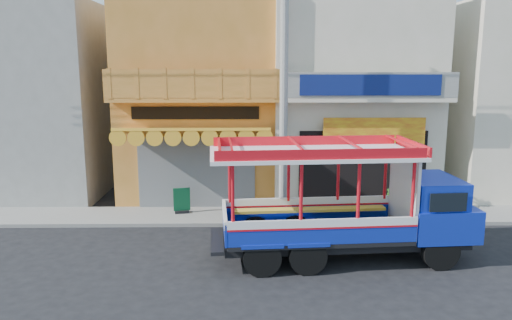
{
  "coord_description": "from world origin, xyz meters",
  "views": [
    {
      "loc": [
        -2.14,
        -12.64,
        5.24
      ],
      "look_at": [
        -1.9,
        2.5,
        2.33
      ],
      "focal_mm": 35.0,
      "sensor_mm": 36.0,
      "label": 1
    }
  ],
  "objects": [
    {
      "name": "shophouse_right",
      "position": [
        2.0,
        7.96,
        4.11
      ],
      "size": [
        6.0,
        6.75,
        8.24
      ],
      "color": "beige",
      "rests_on": "ground"
    },
    {
      "name": "filler_building_left",
      "position": [
        -11.0,
        8.0,
        3.8
      ],
      "size": [
        6.0,
        6.0,
        7.6
      ],
      "primitive_type": "cube",
      "color": "gray",
      "rests_on": "ground"
    },
    {
      "name": "potted_plant_a",
      "position": [
        3.19,
        4.11,
        0.61
      ],
      "size": [
        1.1,
        1.15,
        0.99
      ],
      "primitive_type": "imported",
      "rotation": [
        0.0,
        0.0,
        1.07
      ],
      "color": "#27661D",
      "rests_on": "sidewalk"
    },
    {
      "name": "shophouse_left",
      "position": [
        -4.0,
        7.96,
        4.11
      ],
      "size": [
        6.0,
        7.5,
        8.24
      ],
      "color": "#B47428",
      "rests_on": "ground"
    },
    {
      "name": "ground",
      "position": [
        0.0,
        0.0,
        0.0
      ],
      "size": [
        90.0,
        90.0,
        0.0
      ],
      "primitive_type": "plane",
      "color": "black",
      "rests_on": "ground"
    },
    {
      "name": "utility_pole",
      "position": [
        -0.85,
        3.3,
        5.03
      ],
      "size": [
        28.0,
        0.26,
        9.0
      ],
      "color": "gray",
      "rests_on": "ground"
    },
    {
      "name": "green_sign",
      "position": [
        -4.46,
        4.21,
        0.49
      ],
      "size": [
        0.58,
        0.35,
        0.89
      ],
      "color": "black",
      "rests_on": "sidewalk"
    },
    {
      "name": "potted_plant_b",
      "position": [
        2.82,
        3.52,
        0.67
      ],
      "size": [
        0.77,
        0.76,
        1.09
      ],
      "primitive_type": "imported",
      "rotation": [
        0.0,
        0.0,
        2.41
      ],
      "color": "#27661D",
      "rests_on": "sidewalk"
    },
    {
      "name": "songthaew_truck",
      "position": [
        0.92,
        0.26,
        1.56
      ],
      "size": [
        7.1,
        2.75,
        3.25
      ],
      "color": "black",
      "rests_on": "ground"
    },
    {
      "name": "potted_plant_c",
      "position": [
        5.51,
        4.62,
        0.59
      ],
      "size": [
        0.74,
        0.74,
        0.94
      ],
      "primitive_type": "imported",
      "rotation": [
        0.0,
        0.0,
        4.11
      ],
      "color": "#27661D",
      "rests_on": "sidewalk"
    },
    {
      "name": "party_pilaster",
      "position": [
        -1.0,
        4.85,
        4.0
      ],
      "size": [
        0.35,
        0.3,
        8.0
      ],
      "primitive_type": "cube",
      "color": "beige",
      "rests_on": "ground"
    },
    {
      "name": "sidewalk",
      "position": [
        0.0,
        4.0,
        0.06
      ],
      "size": [
        30.0,
        2.0,
        0.12
      ],
      "primitive_type": "cube",
      "color": "slate",
      "rests_on": "ground"
    }
  ]
}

